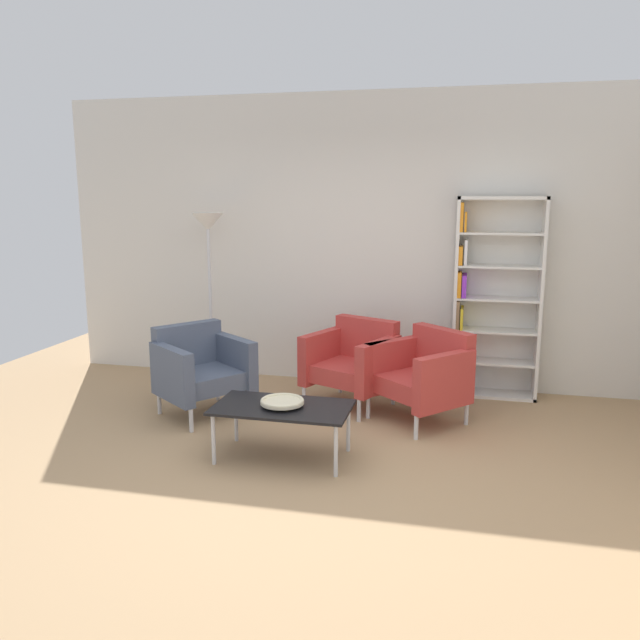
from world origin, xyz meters
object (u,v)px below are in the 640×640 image
Objects in this scene: armchair_by_bookshelf at (353,361)px; floor_lamp_torchiere at (208,242)px; decorative_bowl at (282,401)px; armchair_corner_red at (423,374)px; coffee_table_low at (282,410)px; bookshelf_tall at (491,299)px; armchair_near_window at (201,368)px.

floor_lamp_torchiere reaches higher than armchair_by_bookshelf.
decorative_bowl is 2.34m from floor_lamp_torchiere.
armchair_by_bookshelf is 0.96× the size of armchair_corner_red.
coffee_table_low is 1.41m from armchair_corner_red.
coffee_table_low is 3.12× the size of decorative_bowl.
decorative_bowl is at bearing -127.87° from bookshelf_tall.
armchair_near_window is at bearing -155.15° from bookshelf_tall.
bookshelf_tall is 1.09× the size of floor_lamp_torchiere.
decorative_bowl is at bearing -91.42° from armchair_near_window.
decorative_bowl is at bearing -78.62° from armchair_by_bookshelf.
decorative_bowl is 0.34× the size of armchair_near_window.
armchair_corner_red is at bearing -16.30° from floor_lamp_torchiere.
floor_lamp_torchiere is at bearing -175.10° from bookshelf_tall.
armchair_by_bookshelf is (0.29, 1.33, -0.02)m from decorative_bowl.
bookshelf_tall is 2.78m from armchair_near_window.
bookshelf_tall reaches higher than armchair_corner_red.
bookshelf_tall reaches higher than armchair_near_window.
armchair_by_bookshelf is at bearing -29.59° from armchair_near_window.
bookshelf_tall reaches higher than decorative_bowl.
armchair_near_window reaches higher than decorative_bowl.
armchair_by_bookshelf is 0.96× the size of armchair_near_window.
armchair_corner_red is at bearing 0.60° from armchair_by_bookshelf.
armchair_by_bookshelf is at bearing -153.66° from bookshelf_tall.
armchair_near_window is 0.54× the size of floor_lamp_torchiere.
coffee_table_low is at bearing 0.00° from decorative_bowl.
bookshelf_tall is 1.45m from armchair_by_bookshelf.
bookshelf_tall reaches higher than floor_lamp_torchiere.
coffee_table_low is 1.25m from armchair_near_window.
decorative_bowl reaches higher than coffee_table_low.
decorative_bowl is (0.00, 0.00, 0.07)m from coffee_table_low.
bookshelf_tall is at bearing 49.90° from armchair_by_bookshelf.
armchair_by_bookshelf is at bearing 77.82° from coffee_table_low.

